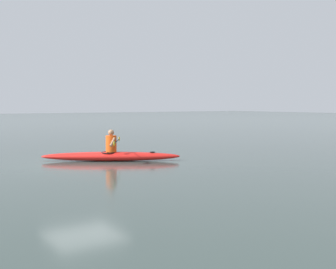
# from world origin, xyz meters

# --- Properties ---
(ground_plane) EXTENTS (160.00, 160.00, 0.00)m
(ground_plane) POSITION_xyz_m (0.00, 0.00, 0.00)
(ground_plane) COLOR #384742
(kayak) EXTENTS (4.45, 3.12, 0.32)m
(kayak) POSITION_xyz_m (-1.10, -0.15, 0.16)
(kayak) COLOR red
(kayak) RESTS_ON ground
(kayaker) EXTENTS (1.31, 2.03, 0.79)m
(kayaker) POSITION_xyz_m (-1.13, -0.14, 0.65)
(kayaker) COLOR #E04C14
(kayaker) RESTS_ON kayak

